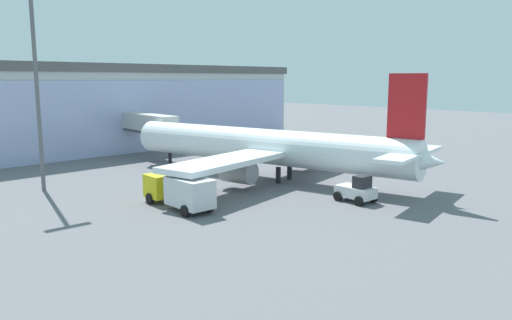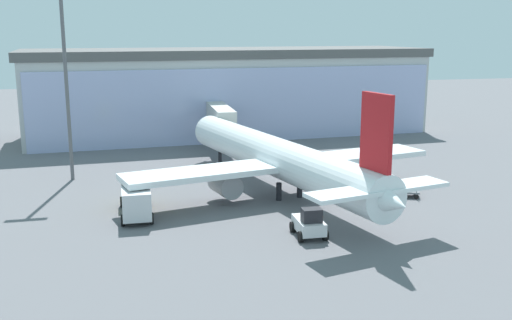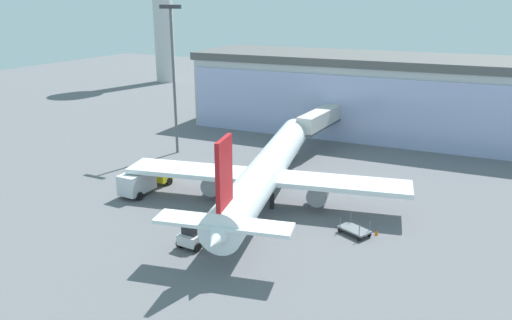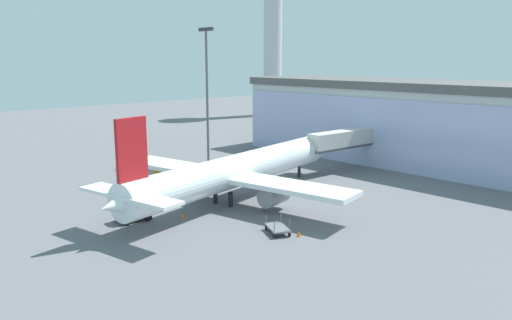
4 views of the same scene
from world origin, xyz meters
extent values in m
plane|color=slate|center=(0.00, 0.00, 0.00)|extent=(240.00, 240.00, 0.00)
cube|color=#BCBCBC|center=(0.00, 41.36, 5.53)|extent=(56.96, 18.58, 11.05)
cube|color=#ACB3E0|center=(0.40, 33.31, 4.97)|extent=(55.07, 3.03, 9.95)
cube|color=#545454|center=(0.00, 41.36, 11.65)|extent=(58.10, 18.95, 1.20)
cube|color=beige|center=(-3.73, 29.07, 4.49)|extent=(2.76, 14.21, 2.40)
cube|color=#3F3F47|center=(-3.73, 29.07, 3.44)|extent=(2.80, 14.21, 0.30)
cylinder|color=#4C4C51|center=(-3.52, 34.36, 1.65)|extent=(0.70, 0.70, 3.29)
cylinder|color=silver|center=(-61.23, 68.54, 18.25)|extent=(4.89, 4.89, 36.49)
cylinder|color=#59595E|center=(-21.05, 17.33, 9.69)|extent=(0.36, 0.36, 19.39)
cube|color=#333338|center=(-21.05, 17.33, 19.64)|extent=(3.20, 0.40, 0.50)
cylinder|color=white|center=(-2.33, 7.78, 3.38)|extent=(10.51, 32.42, 3.57)
cone|color=white|center=(-5.85, 23.60, 3.38)|extent=(4.13, 3.70, 3.57)
cone|color=white|center=(1.18, -8.04, 3.38)|extent=(4.00, 4.60, 3.21)
cube|color=white|center=(-1.98, 6.20, 3.03)|extent=(29.75, 10.50, 0.50)
cube|color=white|center=(0.96, -7.07, 3.92)|extent=(11.26, 4.73, 0.30)
cube|color=red|center=(0.85, -6.58, 7.90)|extent=(1.04, 3.20, 5.48)
cylinder|color=gray|center=(-7.57, 5.47, 1.68)|extent=(2.74, 3.58, 2.10)
cylinder|color=gray|center=(3.39, 7.90, 1.68)|extent=(2.74, 3.58, 2.10)
cylinder|color=black|center=(-2.81, 4.99, 0.80)|extent=(0.50, 0.50, 1.60)
cylinder|color=black|center=(-0.72, 5.45, 0.80)|extent=(0.50, 0.50, 1.60)
cylinder|color=black|center=(-5.20, 20.67, 0.80)|extent=(0.40, 0.40, 1.60)
cube|color=yellow|center=(-15.36, 6.25, 1.40)|extent=(2.23, 2.23, 1.90)
cube|color=silver|center=(-15.42, 2.05, 1.55)|extent=(2.26, 4.03, 2.20)
cylinder|color=black|center=(-16.46, 6.27, 0.45)|extent=(0.31, 0.90, 0.90)
cylinder|color=black|center=(-14.26, 6.24, 0.45)|extent=(0.31, 0.90, 0.90)
cylinder|color=black|center=(-16.54, 1.07, 0.45)|extent=(0.31, 0.90, 0.90)
cylinder|color=black|center=(-14.34, 1.04, 0.45)|extent=(0.31, 0.90, 0.90)
cube|color=slate|center=(8.56, 3.48, 0.52)|extent=(3.21, 2.60, 0.16)
cylinder|color=black|center=(9.88, 3.68, 0.22)|extent=(0.45, 0.29, 0.44)
cylinder|color=slate|center=(9.88, 3.68, 1.05)|extent=(0.08, 0.08, 0.90)
cylinder|color=black|center=(9.29, 2.36, 0.22)|extent=(0.45, 0.29, 0.44)
cylinder|color=slate|center=(9.29, 2.36, 1.05)|extent=(0.08, 0.08, 0.90)
cylinder|color=black|center=(7.83, 4.59, 0.22)|extent=(0.45, 0.29, 0.44)
cylinder|color=slate|center=(7.83, 4.59, 1.05)|extent=(0.08, 0.08, 0.90)
cylinder|color=black|center=(7.24, 3.27, 0.22)|extent=(0.45, 0.29, 0.44)
cylinder|color=slate|center=(7.24, 3.27, 1.05)|extent=(0.08, 0.08, 0.90)
cube|color=silver|center=(-3.31, -4.66, 0.85)|extent=(1.92, 3.27, 0.90)
cube|color=#26262B|center=(-3.33, -5.30, 1.80)|extent=(1.44, 1.05, 1.00)
cylinder|color=black|center=(-4.17, -3.51, 0.40)|extent=(0.38, 0.81, 0.80)
cylinder|color=black|center=(-2.37, -3.57, 0.40)|extent=(0.38, 0.81, 0.80)
cylinder|color=black|center=(-4.25, -5.74, 0.40)|extent=(0.38, 0.81, 0.80)
cylinder|color=black|center=(-2.45, -5.81, 0.40)|extent=(0.38, 0.81, 0.80)
cone|color=orange|center=(-0.83, -0.55, 0.28)|extent=(0.36, 0.36, 0.55)
cone|color=orange|center=(10.40, 4.34, 0.28)|extent=(0.36, 0.36, 0.55)
camera|label=1|loc=(-36.97, -29.06, 10.18)|focal=35.00mm
camera|label=2|loc=(-17.21, -44.41, 14.89)|focal=42.00mm
camera|label=3|loc=(19.35, -37.43, 20.49)|focal=35.00mm
camera|label=4|loc=(39.47, -26.41, 15.62)|focal=35.00mm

